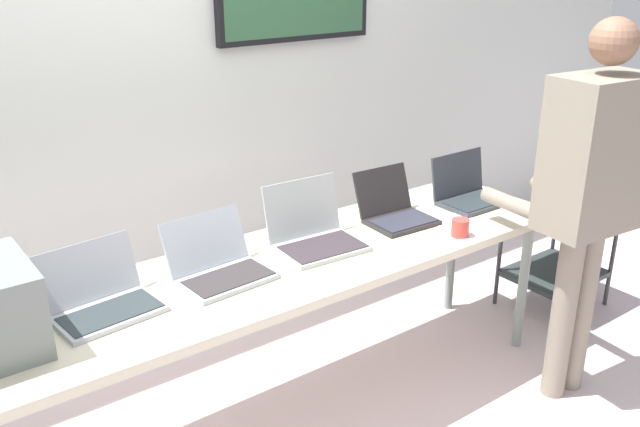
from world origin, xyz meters
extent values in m
cube|color=silver|center=(0.00, 0.00, -0.02)|extent=(8.00, 8.00, 0.04)
cube|color=silver|center=(0.00, 1.13, 1.38)|extent=(8.00, 0.06, 2.76)
cube|color=beige|center=(0.00, 0.00, 0.75)|extent=(2.85, 0.70, 0.04)
cylinder|color=gray|center=(1.32, -0.25, 0.36)|extent=(0.05, 0.05, 0.73)
cylinder|color=gray|center=(1.32, 0.25, 0.36)|extent=(0.05, 0.05, 0.73)
cube|color=#ADB0B8|center=(-0.74, -0.01, 0.78)|extent=(0.39, 0.26, 0.02)
cube|color=#2A3437|center=(-0.74, -0.02, 0.79)|extent=(0.35, 0.21, 0.00)
cube|color=#ADB0B8|center=(-0.76, 0.14, 0.89)|extent=(0.37, 0.12, 0.21)
cube|color=#1E5133|center=(-0.76, 0.14, 0.89)|extent=(0.34, 0.10, 0.18)
cube|color=#A9B0B9|center=(-0.27, -0.02, 0.78)|extent=(0.37, 0.25, 0.02)
cube|color=#322D2F|center=(-0.27, -0.03, 0.79)|extent=(0.34, 0.20, 0.00)
cube|color=#A9B0B9|center=(-0.28, 0.13, 0.89)|extent=(0.36, 0.12, 0.21)
cube|color=white|center=(-0.28, 0.14, 0.89)|extent=(0.33, 0.10, 0.18)
cube|color=#B1B6B5|center=(0.20, 0.00, 0.78)|extent=(0.38, 0.28, 0.02)
cube|color=#342B31|center=(0.20, -0.01, 0.79)|extent=(0.35, 0.23, 0.00)
cube|color=#B1B6B5|center=(0.21, 0.16, 0.91)|extent=(0.37, 0.09, 0.25)
cube|color=#ADCDEC|center=(0.21, 0.16, 0.91)|extent=(0.34, 0.07, 0.22)
cube|color=#262324|center=(0.69, 0.01, 0.78)|extent=(0.32, 0.24, 0.02)
cube|color=#2C2D39|center=(0.69, 0.00, 0.79)|extent=(0.29, 0.19, 0.00)
cube|color=#262324|center=(0.70, 0.16, 0.89)|extent=(0.31, 0.10, 0.21)
cube|color=#AED3F1|center=(0.70, 0.17, 0.89)|extent=(0.28, 0.09, 0.19)
cube|color=#353941|center=(1.17, -0.01, 0.78)|extent=(0.36, 0.23, 0.02)
cube|color=#272F34|center=(1.17, -0.03, 0.79)|extent=(0.33, 0.18, 0.00)
cube|color=#353941|center=(1.17, 0.12, 0.90)|extent=(0.36, 0.05, 0.22)
cube|color=white|center=(1.17, 0.12, 0.90)|extent=(0.33, 0.04, 0.19)
cylinder|color=gray|center=(1.12, -0.62, 0.42)|extent=(0.12, 0.12, 0.85)
cylinder|color=gray|center=(1.24, -0.64, 0.42)|extent=(0.12, 0.12, 0.85)
cube|color=gray|center=(1.18, -0.63, 1.18)|extent=(0.46, 0.30, 0.67)
sphere|color=#8B614B|center=(1.18, -0.63, 1.65)|extent=(0.19, 0.19, 0.19)
cylinder|color=gray|center=(1.05, -0.33, 0.90)|extent=(0.10, 0.33, 0.07)
cylinder|color=gray|center=(1.38, -0.36, 0.90)|extent=(0.10, 0.33, 0.07)
cylinder|color=#D54239|center=(0.80, -0.25, 0.81)|extent=(0.08, 0.08, 0.08)
cube|color=white|center=(0.90, -0.17, 0.77)|extent=(0.26, 0.33, 0.00)
cube|color=#2A3333|center=(1.85, -0.08, 0.57)|extent=(0.56, 0.44, 0.03)
cube|color=#2A3333|center=(1.85, -0.08, 0.21)|extent=(0.53, 0.42, 0.03)
cylinder|color=#333338|center=(1.59, -0.28, 0.29)|extent=(0.02, 0.02, 0.59)
cylinder|color=#333338|center=(2.11, -0.28, 0.29)|extent=(0.02, 0.02, 0.59)
cylinder|color=#333338|center=(1.59, 0.12, 0.29)|extent=(0.02, 0.02, 0.59)
cylinder|color=#333338|center=(2.11, 0.12, 0.29)|extent=(0.02, 0.02, 0.59)
camera|label=1|loc=(-1.40, -2.16, 2.00)|focal=38.30mm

